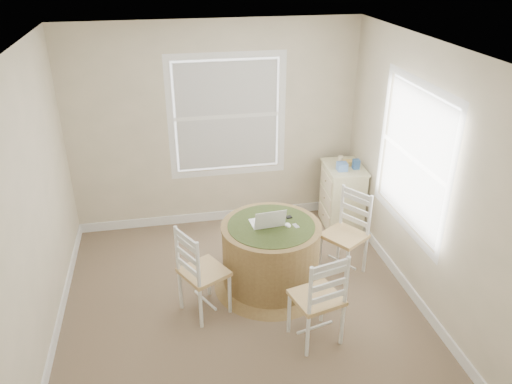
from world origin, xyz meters
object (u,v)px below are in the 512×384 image
object	(u,v)px
round_table	(271,253)
laptop	(267,222)
chair_right	(344,235)
chair_left	(204,272)
corner_chest	(342,196)
chair_near	(317,297)

from	to	relation	value
round_table	laptop	distance (m)	0.37
round_table	laptop	bearing A→B (deg)	134.36
chair_right	laptop	size ratio (longest dim) A/B	2.73
chair_left	corner_chest	size ratio (longest dim) A/B	1.13
round_table	chair_right	world-z (taller)	chair_right
laptop	chair_near	bearing A→B (deg)	101.46
round_table	chair_left	distance (m)	0.80
chair_near	round_table	bearing A→B (deg)	-89.41
round_table	chair_right	distance (m)	0.85
chair_near	chair_right	xyz separation A→B (m)	(0.62, 0.97, 0.00)
corner_chest	laptop	bearing A→B (deg)	-135.50
chair_near	chair_right	distance (m)	1.15
round_table	chair_near	world-z (taller)	chair_near
round_table	corner_chest	size ratio (longest dim) A/B	1.45
chair_near	laptop	bearing A→B (deg)	-87.59
chair_right	corner_chest	bearing A→B (deg)	127.83
chair_near	corner_chest	xyz separation A→B (m)	(0.95, 1.97, -0.05)
chair_near	chair_right	bearing A→B (deg)	-136.50
round_table	chair_left	xyz separation A→B (m)	(-0.74, -0.29, 0.07)
chair_near	laptop	world-z (taller)	laptop
round_table	laptop	world-z (taller)	laptop
chair_left	laptop	bearing A→B (deg)	-94.23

